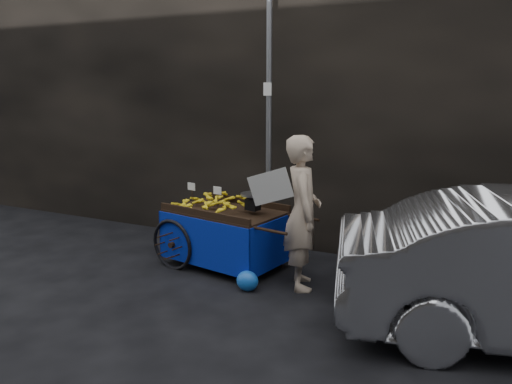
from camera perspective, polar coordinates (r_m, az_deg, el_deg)
The scene contains 6 objects.
ground at distance 6.65m, azimuth -5.73°, elevation -9.52°, with size 80.00×80.00×0.00m, color black.
building_wall at distance 8.38m, azimuth 5.88°, elevation 12.31°, with size 13.50×2.00×5.00m.
street_pole at distance 7.22m, azimuth 1.48°, elevation 8.56°, with size 0.12×0.10×4.00m.
banana_cart at distance 6.83m, azimuth -3.82°, elevation -2.68°, with size 2.24×1.31×1.15m.
vendor at distance 6.04m, azimuth 5.32°, elevation -2.36°, with size 0.98×0.81×1.88m.
plastic_bag at distance 6.13m, azimuth -0.99°, elevation -10.12°, with size 0.28×0.22×0.25m, color blue.
Camera 1 is at (3.30, -5.26, 2.40)m, focal length 35.00 mm.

